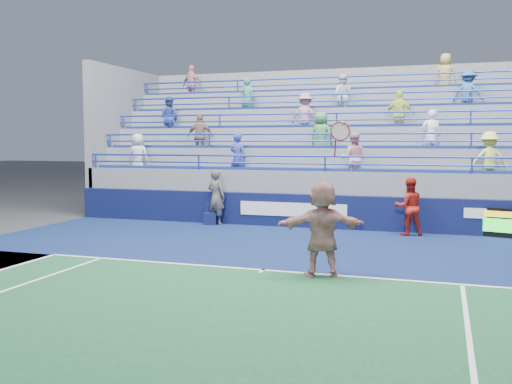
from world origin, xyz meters
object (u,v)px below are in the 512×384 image
(serve_speed_board, at_px, (503,223))
(line_judge, at_px, (216,197))
(tennis_player, at_px, (322,228))
(ball_girl, at_px, (409,207))
(judge_chair, at_px, (211,218))

(serve_speed_board, height_order, line_judge, line_judge)
(tennis_player, height_order, ball_girl, tennis_player)
(serve_speed_board, bearing_deg, judge_chair, -179.01)
(serve_speed_board, xyz_separation_m, ball_girl, (-2.66, -0.40, 0.43))
(judge_chair, distance_m, tennis_player, 8.10)
(judge_chair, height_order, tennis_player, tennis_player)
(judge_chair, relative_size, line_judge, 0.40)
(tennis_player, distance_m, line_judge, 8.01)
(ball_girl, bearing_deg, line_judge, -21.26)
(tennis_player, bearing_deg, serve_speed_board, 57.44)
(judge_chair, bearing_deg, serve_speed_board, 0.99)
(tennis_player, bearing_deg, ball_girl, 76.72)
(line_judge, height_order, ball_girl, line_judge)
(judge_chair, distance_m, line_judge, 0.73)
(judge_chair, xyz_separation_m, line_judge, (0.17, 0.07, 0.71))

